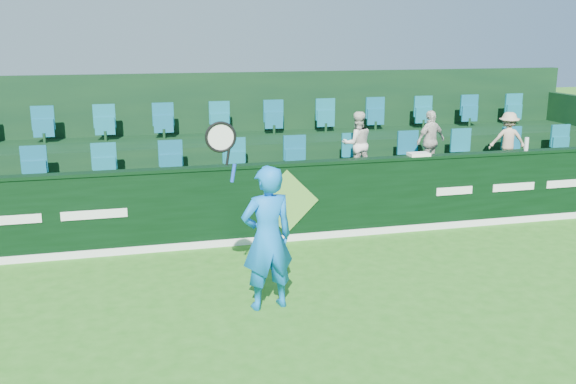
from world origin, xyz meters
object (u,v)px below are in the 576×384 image
object	(u,v)px
tennis_player	(267,237)
spectator_left	(357,144)
drinks_bottle	(526,144)
spectator_middle	(430,141)
spectator_right	(508,140)
towel	(419,154)

from	to	relation	value
tennis_player	spectator_left	size ratio (longest dim) A/B	2.03
tennis_player	drinks_bottle	distance (m)	6.09
spectator_middle	spectator_right	distance (m)	1.71
towel	spectator_left	bearing A→B (deg)	123.35
spectator_left	spectator_right	xyz separation A→B (m)	(3.22, 0.00, -0.05)
tennis_player	drinks_bottle	xyz separation A→B (m)	(5.46, 2.63, 0.52)
spectator_left	spectator_right	bearing A→B (deg)	-179.34
spectator_middle	spectator_left	bearing A→B (deg)	-19.44
spectator_left	spectator_middle	world-z (taller)	spectator_left
spectator_middle	spectator_right	size ratio (longest dim) A/B	1.08
spectator_middle	towel	world-z (taller)	spectator_middle
drinks_bottle	spectator_right	bearing A→B (deg)	72.96
tennis_player	spectator_middle	distance (m)	5.58
spectator_left	drinks_bottle	bearing A→B (deg)	159.41
spectator_left	drinks_bottle	xyz separation A→B (m)	(2.88, -1.12, 0.06)
tennis_player	spectator_left	distance (m)	4.58
spectator_middle	tennis_player	bearing A→B (deg)	23.03
tennis_player	towel	world-z (taller)	tennis_player
spectator_right	drinks_bottle	size ratio (longest dim) A/B	4.58
tennis_player	spectator_left	world-z (taller)	tennis_player
spectator_middle	towel	size ratio (longest dim) A/B	3.30
tennis_player	towel	bearing A→B (deg)	38.44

